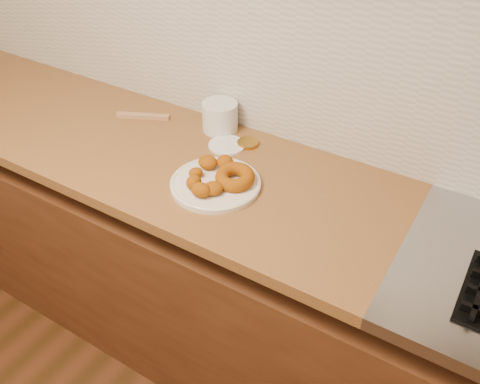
% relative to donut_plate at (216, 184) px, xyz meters
% --- Properties ---
extents(wall_back, '(4.00, 0.02, 2.70)m').
position_rel_donut_plate_xyz_m(wall_back, '(0.06, 0.38, 0.44)').
color(wall_back, '#B6A78B').
rests_on(wall_back, ground).
extents(base_cabinet, '(3.60, 0.60, 0.77)m').
position_rel_donut_plate_xyz_m(base_cabinet, '(0.06, 0.07, -0.52)').
color(base_cabinet, '#572F18').
rests_on(base_cabinet, floor).
extents(butcher_block, '(2.30, 0.62, 0.04)m').
position_rel_donut_plate_xyz_m(butcher_block, '(-0.59, 0.07, -0.03)').
color(butcher_block, brown).
rests_on(butcher_block, base_cabinet).
extents(backsplash, '(3.60, 0.02, 0.60)m').
position_rel_donut_plate_xyz_m(backsplash, '(0.06, 0.37, 0.29)').
color(backsplash, '#BDB7AA').
rests_on(backsplash, wall_back).
extents(donut_plate, '(0.28, 0.28, 0.02)m').
position_rel_donut_plate_xyz_m(donut_plate, '(0.00, 0.00, 0.00)').
color(donut_plate, silver).
rests_on(donut_plate, butcher_block).
extents(ring_donut, '(0.17, 0.17, 0.05)m').
position_rel_donut_plate_xyz_m(ring_donut, '(0.05, 0.03, 0.03)').
color(ring_donut, '#904A09').
rests_on(ring_donut, donut_plate).
extents(fried_dough_chunks, '(0.16, 0.22, 0.05)m').
position_rel_donut_plate_xyz_m(fried_dough_chunks, '(-0.02, -0.01, 0.03)').
color(fried_dough_chunks, '#904A09').
rests_on(fried_dough_chunks, donut_plate).
extents(plastic_tub, '(0.13, 0.13, 0.10)m').
position_rel_donut_plate_xyz_m(plastic_tub, '(-0.17, 0.29, 0.04)').
color(plastic_tub, silver).
rests_on(plastic_tub, butcher_block).
extents(tub_lid, '(0.14, 0.14, 0.01)m').
position_rel_donut_plate_xyz_m(tub_lid, '(-0.09, 0.21, -0.00)').
color(tub_lid, white).
rests_on(tub_lid, butcher_block).
extents(brass_jar_lid, '(0.09, 0.09, 0.01)m').
position_rel_donut_plate_xyz_m(brass_jar_lid, '(-0.04, 0.25, -0.00)').
color(brass_jar_lid, '#A27325').
rests_on(brass_jar_lid, butcher_block).
extents(wooden_utensil, '(0.19, 0.11, 0.02)m').
position_rel_donut_plate_xyz_m(wooden_utensil, '(-0.46, 0.21, -0.00)').
color(wooden_utensil, '#A4774F').
rests_on(wooden_utensil, butcher_block).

